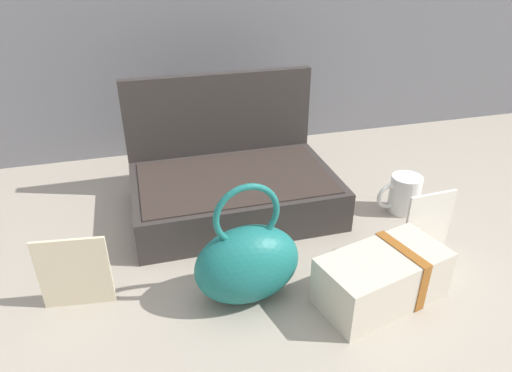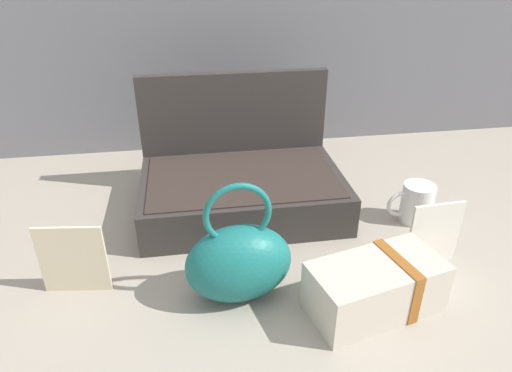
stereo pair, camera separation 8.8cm
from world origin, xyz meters
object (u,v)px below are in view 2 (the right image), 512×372
(info_card_left, at_px, (73,260))
(open_suitcase, at_px, (241,181))
(cream_toiletry_bag, at_px, (377,287))
(coffee_mug, at_px, (416,203))
(poster_card_right, at_px, (434,233))
(teal_pouch_handbag, at_px, (239,261))

(info_card_left, bearing_deg, open_suitcase, 44.44)
(open_suitcase, relative_size, cream_toiletry_bag, 1.85)
(open_suitcase, xyz_separation_m, coffee_mug, (0.39, -0.13, -0.02))
(poster_card_right, bearing_deg, cream_toiletry_bag, -148.72)
(cream_toiletry_bag, relative_size, info_card_left, 1.80)
(cream_toiletry_bag, distance_m, info_card_left, 0.55)
(open_suitcase, height_order, coffee_mug, open_suitcase)
(coffee_mug, bearing_deg, poster_card_right, -104.09)
(open_suitcase, distance_m, coffee_mug, 0.41)
(open_suitcase, xyz_separation_m, info_card_left, (-0.34, -0.26, 0.00))
(info_card_left, xyz_separation_m, poster_card_right, (0.69, -0.02, -0.00))
(cream_toiletry_bag, relative_size, coffee_mug, 2.32)
(coffee_mug, distance_m, poster_card_right, 0.16)
(open_suitcase, xyz_separation_m, poster_card_right, (0.35, -0.28, -0.00))
(open_suitcase, xyz_separation_m, teal_pouch_handbag, (-0.04, -0.32, 0.01))
(info_card_left, bearing_deg, coffee_mug, 17.39)
(teal_pouch_handbag, relative_size, coffee_mug, 2.16)
(cream_toiletry_bag, bearing_deg, teal_pouch_handbag, 163.61)
(open_suitcase, height_order, teal_pouch_handbag, open_suitcase)
(coffee_mug, bearing_deg, open_suitcase, 161.87)
(cream_toiletry_bag, bearing_deg, poster_card_right, 34.20)
(info_card_left, distance_m, poster_card_right, 0.69)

